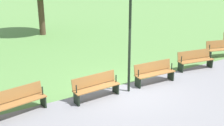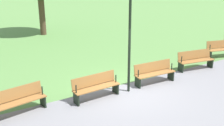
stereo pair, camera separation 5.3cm
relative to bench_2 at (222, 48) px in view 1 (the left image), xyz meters
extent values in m
plane|color=#5B8C47|center=(6.82, 1.00, -0.47)|extent=(120.00, 120.00, 0.00)
cube|color=gray|center=(6.82, 2.75, -0.47)|extent=(39.56, 4.75, 0.01)
cube|color=#996633|center=(0.02, 0.07, -0.03)|extent=(1.87, 0.91, 0.04)
cube|color=#996633|center=(-0.04, -0.13, 0.22)|extent=(1.78, 0.59, 0.40)
cube|color=black|center=(0.83, -0.16, -0.26)|extent=(0.16, 0.38, 0.43)
cylinder|color=black|center=(0.84, -0.14, 0.14)|extent=(0.05, 0.05, 0.30)
cube|color=#996633|center=(2.71, 0.67, -0.03)|extent=(1.86, 0.73, 0.04)
cube|color=#996633|center=(2.67, 0.47, 0.22)|extent=(1.81, 0.40, 0.40)
cube|color=black|center=(1.87, 0.80, -0.26)|extent=(0.12, 0.38, 0.43)
cylinder|color=black|center=(1.87, 0.82, 0.14)|extent=(0.05, 0.05, 0.30)
cube|color=black|center=(3.54, 0.53, -0.26)|extent=(0.12, 0.38, 0.43)
cylinder|color=black|center=(3.55, 0.55, 0.14)|extent=(0.05, 0.05, 0.30)
cube|color=#996633|center=(5.44, 0.97, -0.03)|extent=(1.84, 0.54, 0.04)
cube|color=#996633|center=(5.43, 0.77, 0.22)|extent=(1.82, 0.20, 0.40)
cube|color=black|center=(4.60, 1.01, -0.26)|extent=(0.08, 0.38, 0.43)
cylinder|color=black|center=(4.60, 1.03, 0.14)|extent=(0.05, 0.05, 0.30)
cube|color=black|center=(6.29, 0.92, -0.26)|extent=(0.08, 0.38, 0.43)
cylinder|color=black|center=(6.29, 0.94, 0.14)|extent=(0.05, 0.05, 0.30)
cube|color=#996633|center=(8.20, 0.97, -0.03)|extent=(1.84, 0.54, 0.04)
cube|color=#996633|center=(8.21, 0.77, 0.22)|extent=(1.82, 0.20, 0.40)
cube|color=black|center=(7.35, 0.92, -0.26)|extent=(0.08, 0.38, 0.43)
cylinder|color=black|center=(7.35, 0.94, 0.14)|extent=(0.05, 0.05, 0.30)
cube|color=black|center=(9.05, 1.01, -0.26)|extent=(0.08, 0.38, 0.43)
cylinder|color=black|center=(9.04, 1.03, 0.14)|extent=(0.05, 0.05, 0.30)
cube|color=#996633|center=(10.94, 0.67, -0.03)|extent=(1.86, 0.73, 0.04)
cube|color=#996633|center=(10.97, 0.47, 0.22)|extent=(1.81, 0.40, 0.40)
cube|color=black|center=(10.10, 0.53, -0.26)|extent=(0.12, 0.38, 0.43)
cylinder|color=black|center=(10.10, 0.55, 0.14)|extent=(0.05, 0.05, 0.30)
cylinder|color=#4C3828|center=(6.62, -10.11, 1.07)|extent=(0.42, 0.42, 3.08)
cylinder|color=black|center=(6.82, 1.04, 1.38)|extent=(0.10, 0.10, 3.70)
camera|label=1|loc=(12.61, 9.28, 4.20)|focal=44.79mm
camera|label=2|loc=(12.56, 9.30, 4.20)|focal=44.79mm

